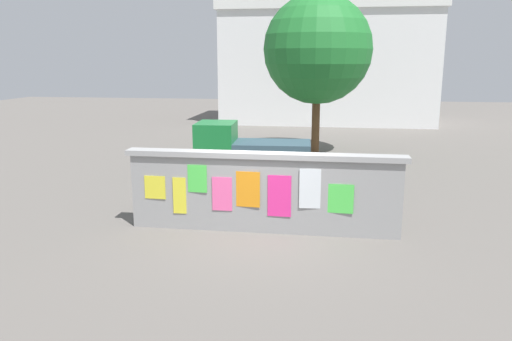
{
  "coord_description": "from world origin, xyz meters",
  "views": [
    {
      "loc": [
        1.46,
        -10.65,
        3.79
      ],
      "look_at": [
        -0.35,
        1.24,
        1.12
      ],
      "focal_mm": 35.05,
      "sensor_mm": 36.0,
      "label": 1
    }
  ],
  "objects_px": {
    "person_walking": "(162,174)",
    "person_bystander": "(241,178)",
    "bicycle_near": "(305,202)",
    "motorcycle": "(350,181)",
    "tree_roadside": "(318,49)",
    "auto_rickshaw_truck": "(247,152)"
  },
  "relations": [
    {
      "from": "auto_rickshaw_truck",
      "to": "person_walking",
      "type": "distance_m",
      "value": 4.07
    },
    {
      "from": "bicycle_near",
      "to": "tree_roadside",
      "type": "distance_m",
      "value": 9.66
    },
    {
      "from": "person_bystander",
      "to": "tree_roadside",
      "type": "relative_size",
      "value": 0.25
    },
    {
      "from": "motorcycle",
      "to": "bicycle_near",
      "type": "bearing_deg",
      "value": -120.09
    },
    {
      "from": "person_walking",
      "to": "tree_roadside",
      "type": "xyz_separation_m",
      "value": [
        3.51,
        9.03,
        3.21
      ]
    },
    {
      "from": "bicycle_near",
      "to": "person_bystander",
      "type": "relative_size",
      "value": 1.05
    },
    {
      "from": "motorcycle",
      "to": "tree_roadside",
      "type": "relative_size",
      "value": 0.3
    },
    {
      "from": "bicycle_near",
      "to": "tree_roadside",
      "type": "height_order",
      "value": "tree_roadside"
    },
    {
      "from": "person_walking",
      "to": "person_bystander",
      "type": "xyz_separation_m",
      "value": [
        2.05,
        -0.14,
        0.0
      ]
    },
    {
      "from": "auto_rickshaw_truck",
      "to": "bicycle_near",
      "type": "bearing_deg",
      "value": -60.28
    },
    {
      "from": "auto_rickshaw_truck",
      "to": "person_walking",
      "type": "xyz_separation_m",
      "value": [
        -1.52,
        -3.77,
        0.09
      ]
    },
    {
      "from": "auto_rickshaw_truck",
      "to": "motorcycle",
      "type": "relative_size",
      "value": 1.93
    },
    {
      "from": "person_walking",
      "to": "person_bystander",
      "type": "distance_m",
      "value": 2.06
    },
    {
      "from": "motorcycle",
      "to": "person_bystander",
      "type": "height_order",
      "value": "person_bystander"
    },
    {
      "from": "motorcycle",
      "to": "person_bystander",
      "type": "bearing_deg",
      "value": -139.76
    },
    {
      "from": "person_walking",
      "to": "person_bystander",
      "type": "bearing_deg",
      "value": -3.88
    },
    {
      "from": "auto_rickshaw_truck",
      "to": "person_bystander",
      "type": "relative_size",
      "value": 2.27
    },
    {
      "from": "auto_rickshaw_truck",
      "to": "tree_roadside",
      "type": "height_order",
      "value": "tree_roadside"
    },
    {
      "from": "motorcycle",
      "to": "tree_roadside",
      "type": "bearing_deg",
      "value": 100.02
    },
    {
      "from": "bicycle_near",
      "to": "person_walking",
      "type": "distance_m",
      "value": 3.64
    },
    {
      "from": "person_bystander",
      "to": "motorcycle",
      "type": "bearing_deg",
      "value": 40.24
    },
    {
      "from": "person_walking",
      "to": "person_bystander",
      "type": "relative_size",
      "value": 1.0
    }
  ]
}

